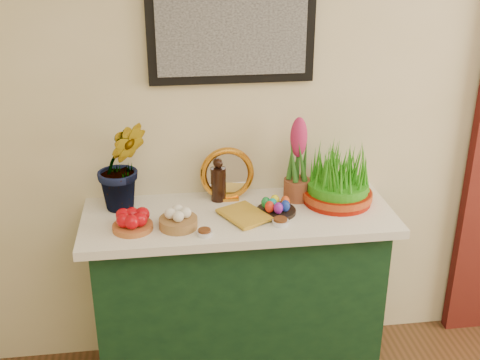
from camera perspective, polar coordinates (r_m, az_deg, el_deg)
The scene contains 13 objects.
sideboard at distance 2.95m, azimuth -0.13°, elevation -11.19°, with size 1.30×0.45×0.85m, color #14391B.
tablecloth at distance 2.73m, azimuth -0.14°, elevation -3.45°, with size 1.40×0.55×0.04m, color white.
hyacinth_green at distance 2.71m, azimuth -11.21°, elevation 2.69°, with size 0.28×0.23×0.55m, color #2B671F.
apple_bowl at distance 2.59m, azimuth -10.17°, elevation -3.93°, with size 0.19×0.19×0.09m.
garlic_basket at distance 2.58m, azimuth -5.88°, elevation -3.73°, with size 0.19×0.19×0.09m.
vinegar_cruet at distance 2.80m, azimuth -2.06°, elevation -0.19°, with size 0.07×0.07×0.21m.
mirror at distance 2.80m, azimuth -1.23°, elevation 0.51°, with size 0.25×0.07×0.26m.
book at distance 2.62m, azimuth -1.07°, elevation -3.76°, with size 0.15×0.22×0.03m, color gold.
spice_dish_left at distance 2.53m, azimuth -3.39°, elevation -4.98°, with size 0.07×0.07×0.03m.
spice_dish_right at distance 2.61m, azimuth 3.85°, elevation -3.96°, with size 0.07×0.07×0.03m.
egg_plate at distance 2.70m, azimuth 3.44°, elevation -2.60°, with size 0.19×0.19×0.07m.
hyacinth_pink at distance 2.79m, azimuth 5.50°, elevation 1.58°, with size 0.12×0.12×0.40m.
wheatgrass_sabzeh at distance 2.81m, azimuth 9.30°, elevation 0.09°, with size 0.32×0.32×0.27m.
Camera 1 is at (-0.71, -0.41, 2.09)m, focal length 45.00 mm.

